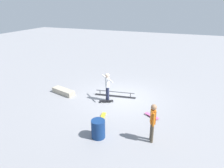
# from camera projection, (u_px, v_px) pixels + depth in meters

# --- Properties ---
(ground_plane) EXTENTS (60.00, 60.00, 0.00)m
(ground_plane) POSITION_uv_depth(u_px,v_px,m) (120.00, 98.00, 12.39)
(ground_plane) COLOR gray
(grind_rail) EXTENTS (2.57, 0.61, 0.32)m
(grind_rail) POSITION_uv_depth(u_px,v_px,m) (115.00, 94.00, 12.52)
(grind_rail) COLOR black
(grind_rail) RESTS_ON ground_plane
(skate_ledge) EXTENTS (1.70, 0.91, 0.31)m
(skate_ledge) POSITION_uv_depth(u_px,v_px,m) (63.00, 91.00, 12.87)
(skate_ledge) COLOR #B2A893
(skate_ledge) RESTS_ON ground_plane
(skater_main) EXTENTS (1.07, 0.95, 1.68)m
(skater_main) POSITION_uv_depth(u_px,v_px,m) (107.00, 85.00, 11.67)
(skater_main) COLOR #2D3351
(skater_main) RESTS_ON ground_plane
(skateboard_main) EXTENTS (0.81, 0.53, 0.09)m
(skateboard_main) POSITION_uv_depth(u_px,v_px,m) (106.00, 101.00, 11.79)
(skateboard_main) COLOR black
(skateboard_main) RESTS_ON ground_plane
(bystander_orange_shirt) EXTENTS (0.26, 0.39, 1.71)m
(bystander_orange_shirt) POSITION_uv_depth(u_px,v_px,m) (153.00, 121.00, 8.15)
(bystander_orange_shirt) COLOR brown
(bystander_orange_shirt) RESTS_ON ground_plane
(loose_skateboard_yellow) EXTENTS (0.39, 0.82, 0.09)m
(loose_skateboard_yellow) POSITION_uv_depth(u_px,v_px,m) (103.00, 117.00, 10.18)
(loose_skateboard_yellow) COLOR yellow
(loose_skateboard_yellow) RESTS_ON ground_plane
(loose_skateboard_pink) EXTENTS (0.79, 0.58, 0.09)m
(loose_skateboard_pink) POSITION_uv_depth(u_px,v_px,m) (152.00, 116.00, 10.25)
(loose_skateboard_pink) COLOR #E05993
(loose_skateboard_pink) RESTS_ON ground_plane
(trash_bin) EXTENTS (0.59, 0.59, 0.82)m
(trash_bin) POSITION_uv_depth(u_px,v_px,m) (98.00, 129.00, 8.60)
(trash_bin) COLOR navy
(trash_bin) RESTS_ON ground_plane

